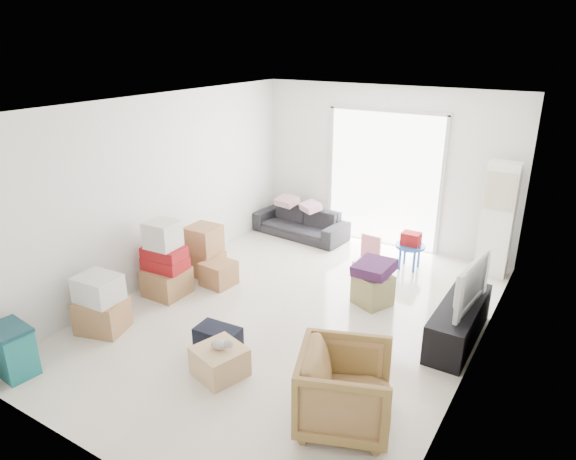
% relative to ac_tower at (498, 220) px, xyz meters
% --- Properties ---
extents(room_shell, '(4.98, 6.48, 3.18)m').
position_rel_ac_tower_xyz_m(room_shell, '(-1.95, -2.65, 0.48)').
color(room_shell, silver).
rests_on(room_shell, ground).
extents(sliding_door, '(2.10, 0.04, 2.33)m').
position_rel_ac_tower_xyz_m(sliding_door, '(-1.95, 0.33, 0.37)').
color(sliding_door, white).
rests_on(sliding_door, room_shell).
extents(ac_tower, '(0.45, 0.30, 1.75)m').
position_rel_ac_tower_xyz_m(ac_tower, '(0.00, 0.00, 0.00)').
color(ac_tower, white).
rests_on(ac_tower, room_shell).
extents(tv_console, '(0.43, 1.44, 0.48)m').
position_rel_ac_tower_xyz_m(tv_console, '(0.05, -2.15, -0.63)').
color(tv_console, black).
rests_on(tv_console, room_shell).
extents(television, '(0.67, 1.05, 0.13)m').
position_rel_ac_tower_xyz_m(television, '(0.05, -2.15, -0.33)').
color(television, black).
rests_on(television, tv_console).
extents(sofa, '(1.78, 0.67, 0.68)m').
position_rel_ac_tower_xyz_m(sofa, '(-3.30, -0.15, -0.54)').
color(sofa, '#27272C').
rests_on(sofa, room_shell).
extents(pillow_left, '(0.41, 0.35, 0.12)m').
position_rel_ac_tower_xyz_m(pillow_left, '(-3.62, -0.10, -0.14)').
color(pillow_left, '#DA9FB0').
rests_on(pillow_left, sofa).
extents(pillow_right, '(0.42, 0.40, 0.11)m').
position_rel_ac_tower_xyz_m(pillow_right, '(-3.09, -0.16, -0.14)').
color(pillow_right, '#DA9FB0').
rests_on(pillow_right, sofa).
extents(armchair, '(1.02, 1.05, 0.86)m').
position_rel_ac_tower_xyz_m(armchair, '(-0.48, -4.15, -0.45)').
color(armchair, '#A57249').
rests_on(armchair, room_shell).
extents(storage_bins, '(0.52, 0.39, 0.56)m').
position_rel_ac_tower_xyz_m(storage_bins, '(-3.85, -5.31, -0.59)').
color(storage_bins, '#156769').
rests_on(storage_bins, room_shell).
extents(box_stack_a, '(0.66, 0.60, 0.73)m').
position_rel_ac_tower_xyz_m(box_stack_a, '(-3.75, -4.22, -0.52)').
color(box_stack_a, '#B28250').
rests_on(box_stack_a, room_shell).
extents(box_stack_b, '(0.61, 0.54, 1.09)m').
position_rel_ac_tower_xyz_m(box_stack_b, '(-3.75, -3.10, -0.40)').
color(box_stack_b, '#B28250').
rests_on(box_stack_b, room_shell).
extents(box_stack_c, '(0.56, 0.48, 0.78)m').
position_rel_ac_tower_xyz_m(box_stack_c, '(-3.72, -2.31, -0.50)').
color(box_stack_c, '#B28250').
rests_on(box_stack_c, room_shell).
extents(loose_box, '(0.46, 0.46, 0.35)m').
position_rel_ac_tower_xyz_m(loose_box, '(-3.32, -2.49, -0.70)').
color(loose_box, '#B28250').
rests_on(loose_box, room_shell).
extents(duffel_bag, '(0.53, 0.34, 0.32)m').
position_rel_ac_tower_xyz_m(duffel_bag, '(-2.22, -3.86, -0.71)').
color(duffel_bag, black).
rests_on(duffel_bag, room_shell).
extents(ottoman, '(0.57, 0.57, 0.43)m').
position_rel_ac_tower_xyz_m(ottoman, '(-1.17, -1.85, -0.66)').
color(ottoman, tan).
rests_on(ottoman, room_shell).
extents(blanket, '(0.52, 0.52, 0.14)m').
position_rel_ac_tower_xyz_m(blanket, '(-1.17, -1.85, -0.37)').
color(blanket, '#451D49').
rests_on(blanket, ottoman).
extents(kids_table, '(0.46, 0.46, 0.60)m').
position_rel_ac_tower_xyz_m(kids_table, '(-1.13, -0.47, -0.46)').
color(kids_table, blue).
rests_on(kids_table, room_shell).
extents(toy_walker, '(0.38, 0.34, 0.48)m').
position_rel_ac_tower_xyz_m(toy_walker, '(-1.73, -0.69, -0.74)').
color(toy_walker, silver).
rests_on(toy_walker, room_shell).
extents(wood_crate, '(0.60, 0.60, 0.32)m').
position_rel_ac_tower_xyz_m(wood_crate, '(-1.95, -4.17, -0.71)').
color(wood_crate, '#D9B07D').
rests_on(wood_crate, room_shell).
extents(plush_bunny, '(0.25, 0.14, 0.13)m').
position_rel_ac_tower_xyz_m(plush_bunny, '(-1.92, -4.16, -0.49)').
color(plush_bunny, '#B2ADA8').
rests_on(plush_bunny, wood_crate).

